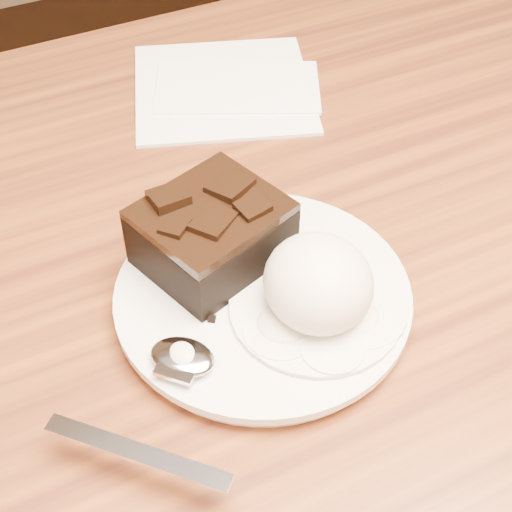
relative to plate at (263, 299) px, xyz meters
name	(u,v)px	position (x,y,z in m)	size (l,w,h in m)	color
plate	(263,299)	(0.00, 0.00, 0.00)	(0.20, 0.20, 0.02)	white
brownie	(212,237)	(-0.02, 0.04, 0.03)	(0.09, 0.08, 0.04)	black
ice_cream_scoop	(318,283)	(0.02, -0.03, 0.03)	(0.07, 0.07, 0.06)	#F0E6CC
melt_puddle	(316,307)	(0.02, -0.03, 0.01)	(0.11, 0.11, 0.00)	white
spoon	(183,358)	(-0.07, -0.03, 0.01)	(0.03, 0.16, 0.01)	silver
napkin	(223,86)	(0.08, 0.25, 0.00)	(0.16, 0.16, 0.01)	white
crumb_a	(273,357)	(-0.02, -0.05, 0.01)	(0.01, 0.01, 0.00)	black
crumb_b	(212,319)	(-0.04, -0.01, 0.01)	(0.01, 0.01, 0.00)	black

